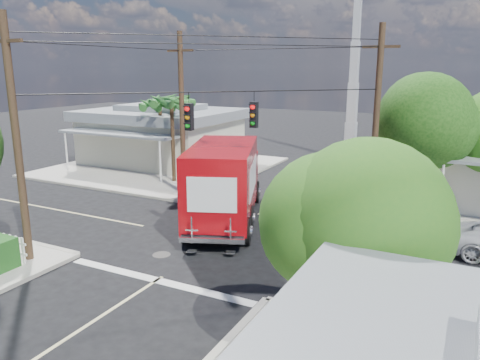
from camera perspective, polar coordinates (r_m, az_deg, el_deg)
The scene contains 12 objects.
ground at distance 19.99m, azimuth -2.63°, elevation -7.35°, with size 120.00×120.00×0.00m, color black.
sidewalk_nw at distance 34.50m, azimuth -9.42°, elevation 1.58°, with size 14.12×14.12×0.14m.
road_markings at distance 18.82m, azimuth -4.87°, elevation -8.74°, with size 32.00×32.00×0.01m.
building_nw at distance 36.04m, azimuth -9.50°, elevation 5.56°, with size 10.80×10.20×4.30m.
radio_tower at distance 37.28m, azimuth 13.65°, elevation 10.91°, with size 0.80×0.80×17.00m.
tree_ne_front at distance 23.17m, azimuth 21.91°, elevation 6.74°, with size 4.21×4.14×6.66m.
tree_se at distance 9.75m, azimuth 12.10°, elevation -5.26°, with size 3.67×3.54×5.62m.
palm_nw_front at distance 29.12m, azimuth -8.35°, elevation 9.32°, with size 3.01×3.08×5.59m.
palm_nw_back at distance 31.53m, azimuth -9.75°, elevation 8.91°, with size 3.01×3.08×5.19m.
utility_poles at distance 21.01m, azimuth -4.37°, elevation 6.81°, with size 12.00×10.68×9.00m.
vending_boxes at distance 23.47m, azimuth 19.18°, elevation -3.14°, with size 1.90×0.50×1.10m.
delivery_truck at distance 21.85m, azimuth -1.85°, elevation -0.25°, with size 5.57×9.03×3.77m.
Camera 1 is at (9.30, -16.19, 7.14)m, focal length 35.00 mm.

